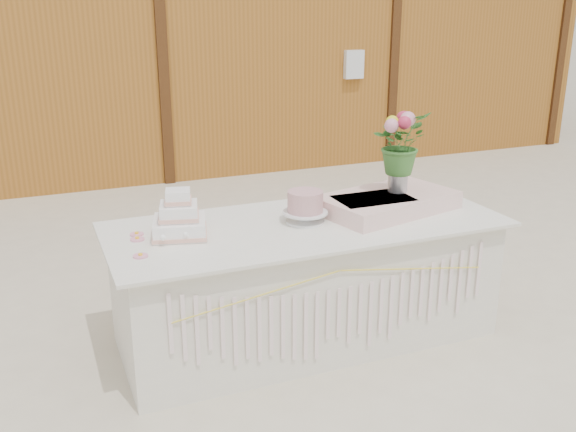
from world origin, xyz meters
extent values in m
plane|color=beige|center=(0.00, 0.00, 0.00)|extent=(80.00, 80.00, 0.00)
cube|color=#93591E|center=(0.00, 6.00, 1.50)|extent=(12.00, 4.00, 3.00)
cube|color=silver|center=(0.00, 0.00, 0.38)|extent=(2.28, 0.88, 0.75)
cube|color=silver|center=(0.00, 0.00, 0.76)|extent=(2.40, 1.00, 0.02)
cube|color=white|center=(-0.76, 0.07, 0.82)|extent=(0.35, 0.35, 0.10)
cube|color=#EBA994|center=(-0.76, 0.07, 0.79)|extent=(0.37, 0.37, 0.02)
cube|color=white|center=(-0.76, 0.07, 0.91)|extent=(0.25, 0.25, 0.09)
cube|color=#EBA994|center=(-0.76, 0.07, 0.89)|extent=(0.27, 0.27, 0.02)
cube|color=white|center=(-0.76, 0.07, 1.00)|extent=(0.16, 0.16, 0.08)
cube|color=#EBA994|center=(-0.76, 0.07, 0.98)|extent=(0.18, 0.18, 0.02)
cylinder|color=white|center=(-0.01, 0.01, 0.78)|extent=(0.23, 0.23, 0.01)
cylinder|color=white|center=(-0.01, 0.01, 0.81)|extent=(0.07, 0.07, 0.04)
cylinder|color=white|center=(-0.01, 0.01, 0.83)|extent=(0.27, 0.27, 0.01)
cylinder|color=#D19799|center=(-0.01, 0.01, 0.90)|extent=(0.21, 0.21, 0.13)
cube|color=beige|center=(0.57, 0.03, 0.82)|extent=(0.96, 0.69, 0.11)
cylinder|color=#A7A7AC|center=(0.66, 0.05, 0.96)|extent=(0.12, 0.12, 0.17)
imported|color=#3A712D|center=(0.66, 0.05, 1.24)|extent=(0.46, 0.44, 0.39)
camera|label=1|loc=(-1.50, -3.34, 2.03)|focal=40.00mm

